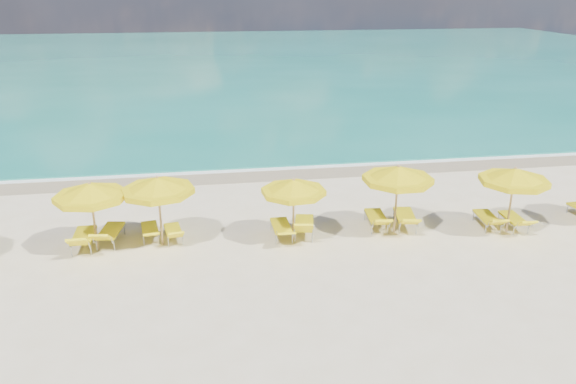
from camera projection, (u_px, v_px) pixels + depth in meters
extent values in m
plane|color=beige|center=(295.00, 240.00, 19.07)|extent=(120.00, 120.00, 0.00)
cube|color=#147565|center=(223.00, 61.00, 63.49)|extent=(120.00, 80.00, 0.30)
cube|color=tan|center=(268.00, 172.00, 25.92)|extent=(120.00, 2.60, 0.01)
cube|color=white|center=(266.00, 167.00, 26.66)|extent=(120.00, 1.20, 0.03)
cube|color=white|center=(150.00, 128.00, 33.91)|extent=(14.00, 0.36, 0.05)
cube|color=white|center=(345.00, 99.00, 42.47)|extent=(18.00, 0.30, 0.05)
cylinder|color=tan|center=(94.00, 218.00, 18.00)|extent=(0.07, 0.07, 2.26)
cone|color=yellow|center=(90.00, 190.00, 17.67)|extent=(2.70, 2.70, 0.45)
cylinder|color=yellow|center=(91.00, 197.00, 17.75)|extent=(2.72, 2.72, 0.18)
sphere|color=tan|center=(89.00, 183.00, 17.59)|extent=(0.10, 0.10, 0.10)
cylinder|color=tan|center=(160.00, 212.00, 18.39)|extent=(0.07, 0.07, 2.32)
cone|color=yellow|center=(158.00, 184.00, 18.05)|extent=(2.66, 2.66, 0.46)
cylinder|color=yellow|center=(158.00, 191.00, 18.13)|extent=(2.68, 2.68, 0.19)
sphere|color=tan|center=(157.00, 177.00, 17.97)|extent=(0.10, 0.10, 0.10)
cylinder|color=tan|center=(293.00, 211.00, 18.76)|extent=(0.07, 0.07, 2.12)
cone|color=yellow|center=(294.00, 186.00, 18.45)|extent=(2.70, 2.70, 0.42)
cylinder|color=yellow|center=(294.00, 192.00, 18.52)|extent=(2.72, 2.72, 0.17)
sphere|color=tan|center=(294.00, 180.00, 18.37)|extent=(0.09, 0.09, 0.09)
cylinder|color=tan|center=(396.00, 200.00, 19.32)|extent=(0.07, 0.07, 2.37)
cone|color=yellow|center=(398.00, 173.00, 18.98)|extent=(3.19, 3.19, 0.47)
cylinder|color=yellow|center=(398.00, 179.00, 19.06)|extent=(3.22, 3.22, 0.19)
sphere|color=tan|center=(399.00, 166.00, 18.89)|extent=(0.11, 0.11, 0.11)
cylinder|color=tan|center=(511.00, 201.00, 19.35)|extent=(0.07, 0.07, 2.30)
cone|color=yellow|center=(515.00, 175.00, 19.01)|extent=(2.64, 2.64, 0.46)
cylinder|color=yellow|center=(514.00, 181.00, 19.09)|extent=(2.66, 2.66, 0.18)
sphere|color=tan|center=(516.00, 168.00, 18.93)|extent=(0.10, 0.10, 0.10)
cube|color=yellow|center=(84.00, 235.00, 18.48)|extent=(0.65, 1.43, 0.09)
cube|color=yellow|center=(78.00, 242.00, 17.51)|extent=(0.64, 0.59, 0.47)
cube|color=yellow|center=(111.00, 231.00, 18.84)|extent=(0.82, 1.46, 0.08)
cube|color=yellow|center=(101.00, 237.00, 17.88)|extent=(0.70, 0.66, 0.45)
cube|color=yellow|center=(150.00, 228.00, 19.17)|extent=(0.69, 1.25, 0.07)
cube|color=yellow|center=(151.00, 235.00, 18.37)|extent=(0.60, 0.60, 0.32)
cube|color=yellow|center=(173.00, 230.00, 19.06)|extent=(0.69, 1.22, 0.07)
cube|color=yellow|center=(176.00, 235.00, 18.30)|extent=(0.58, 0.55, 0.38)
cube|color=yellow|center=(281.00, 226.00, 19.28)|extent=(0.60, 1.33, 0.08)
cube|color=yellow|center=(286.00, 234.00, 18.36)|extent=(0.60, 0.61, 0.32)
cube|color=yellow|center=(304.00, 223.00, 19.42)|extent=(0.90, 1.51, 0.09)
cube|color=yellow|center=(304.00, 228.00, 18.46)|extent=(0.73, 0.66, 0.51)
cube|color=yellow|center=(376.00, 216.00, 20.04)|extent=(0.73, 1.41, 0.08)
cube|color=yellow|center=(382.00, 222.00, 19.09)|extent=(0.66, 0.64, 0.41)
cube|color=yellow|center=(405.00, 215.00, 20.06)|extent=(0.89, 1.52, 0.09)
cube|color=yellow|center=(410.00, 222.00, 19.07)|extent=(0.74, 0.73, 0.42)
cube|color=yellow|center=(487.00, 217.00, 20.05)|extent=(0.71, 1.35, 0.08)
cube|color=yellow|center=(498.00, 222.00, 19.15)|extent=(0.63, 0.61, 0.40)
cube|color=yellow|center=(513.00, 218.00, 19.97)|extent=(0.63, 1.29, 0.08)
cube|color=yellow|center=(526.00, 223.00, 19.09)|extent=(0.59, 0.57, 0.38)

